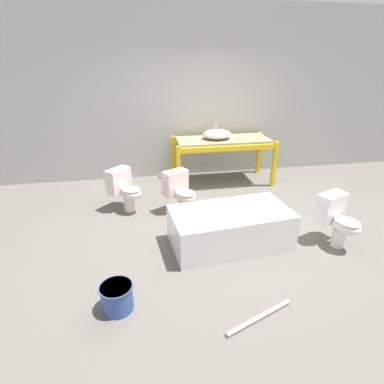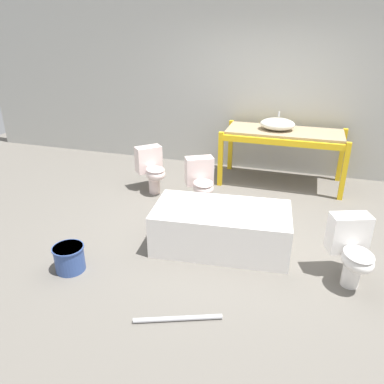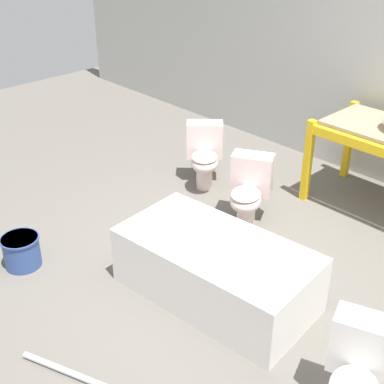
# 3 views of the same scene
# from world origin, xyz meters

# --- Properties ---
(ground_plane) EXTENTS (12.00, 12.00, 0.00)m
(ground_plane) POSITION_xyz_m (0.00, 0.00, 0.00)
(ground_plane) COLOR #666059
(bathtub_main) EXTENTS (1.59, 0.93, 0.49)m
(bathtub_main) POSITION_xyz_m (-0.01, -0.49, 0.28)
(bathtub_main) COLOR white
(bathtub_main) RESTS_ON ground_plane
(toilet_near) EXTENTS (0.50, 0.61, 0.68)m
(toilet_near) POSITION_xyz_m (1.34, -0.73, 0.38)
(toilet_near) COLOR white
(toilet_near) RESTS_ON ground_plane
(toilet_far) EXTENTS (0.55, 0.63, 0.68)m
(toilet_far) POSITION_xyz_m (-0.53, 0.48, 0.38)
(toilet_far) COLOR silver
(toilet_far) RESTS_ON ground_plane
(toilet_extra) EXTENTS (0.61, 0.61, 0.68)m
(toilet_extra) POSITION_xyz_m (-1.38, 0.74, 0.38)
(toilet_extra) COLOR silver
(toilet_extra) RESTS_ON ground_plane
(bucket_white) EXTENTS (0.32, 0.32, 0.28)m
(bucket_white) POSITION_xyz_m (-1.41, -1.40, 0.15)
(bucket_white) COLOR #334C8C
(bucket_white) RESTS_ON ground_plane
(loose_pipe) EXTENTS (0.74, 0.32, 0.04)m
(loose_pipe) POSITION_xyz_m (-0.09, -1.77, 0.02)
(loose_pipe) COLOR #B7B7BC
(loose_pipe) RESTS_ON ground_plane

